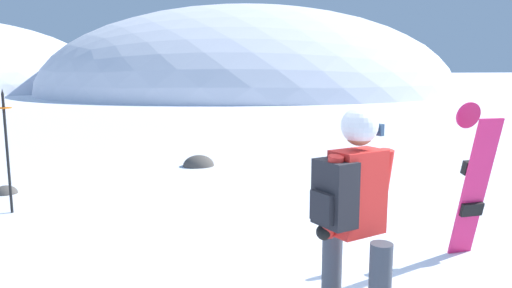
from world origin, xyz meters
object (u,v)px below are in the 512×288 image
Objects in this scene: spare_snowboard at (473,181)px; piste_marker_near at (6,142)px; snowboarder_main at (353,223)px; rock_mid at (5,194)px; rock_dark at (199,166)px.

spare_snowboard is 0.96× the size of piste_marker_near.
snowboarder_main is 2.29m from spare_snowboard.
snowboarder_main is 6.33m from rock_mid.
spare_snowboard is (1.96, 1.17, -0.10)m from snowboarder_main.
spare_snowboard is 4.39× the size of rock_mid.
spare_snowboard is 5.88m from rock_dark.
rock_dark is 3.54m from rock_mid.
piste_marker_near reaches higher than spare_snowboard.
piste_marker_near is at bearing 148.67° from spare_snowboard.
piste_marker_near is 4.60× the size of rock_mid.
rock_dark is (2.96, 2.45, -0.98)m from piste_marker_near.
rock_mid is at bearing 105.61° from piste_marker_near.
piste_marker_near is at bearing -74.39° from rock_mid.
rock_mid is at bearing 121.90° from snowboarder_main.
piste_marker_near is 2.69× the size of rock_dark.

